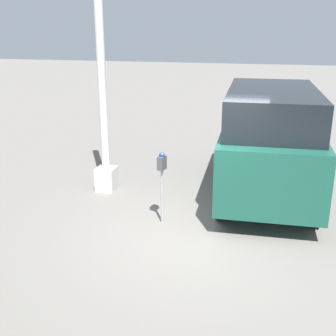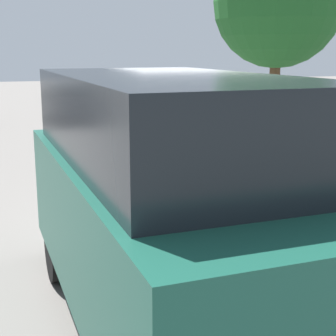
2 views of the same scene
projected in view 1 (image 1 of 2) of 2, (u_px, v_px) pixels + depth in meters
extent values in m
plane|color=slate|center=(189.00, 233.00, 7.82)|extent=(80.00, 80.00, 0.00)
cylinder|color=#9E9EA3|center=(162.00, 196.00, 8.10)|extent=(0.05, 0.05, 1.10)
cube|color=#47474C|center=(162.00, 163.00, 7.89)|extent=(0.22, 0.15, 0.26)
sphere|color=navy|center=(162.00, 155.00, 7.84)|extent=(0.11, 0.11, 0.11)
cube|color=beige|center=(107.00, 179.00, 9.84)|extent=(0.44, 0.44, 0.55)
cylinder|color=silver|center=(100.00, 50.00, 8.92)|extent=(0.18, 0.18, 5.28)
cube|color=#195142|center=(268.00, 152.00, 9.37)|extent=(4.80, 2.26, 1.28)
cube|color=black|center=(272.00, 107.00, 8.94)|extent=(3.85, 2.04, 0.77)
cube|color=orange|center=(242.00, 145.00, 11.79)|extent=(0.09, 0.12, 0.20)
cylinder|color=black|center=(231.00, 158.00, 11.10)|extent=(0.74, 0.28, 0.73)
cylinder|color=black|center=(300.00, 162.00, 10.76)|extent=(0.74, 0.28, 0.73)
cylinder|color=black|center=(222.00, 200.00, 8.39)|extent=(0.74, 0.28, 0.73)
cylinder|color=black|center=(314.00, 207.00, 8.06)|extent=(0.74, 0.28, 0.73)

